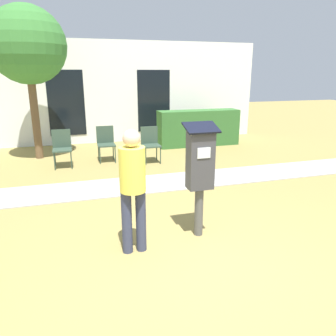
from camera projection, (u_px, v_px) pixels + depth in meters
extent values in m
plane|color=olive|center=(203.00, 270.00, 3.82)|extent=(40.00, 40.00, 0.00)
cube|color=#A3A099|center=(144.00, 184.00, 6.71)|extent=(12.00, 1.10, 0.02)
cube|color=white|center=(111.00, 92.00, 10.55)|extent=(10.00, 0.24, 3.20)
cube|color=black|center=(66.00, 103.00, 10.13)|extent=(1.10, 0.02, 2.00)
cube|color=black|center=(154.00, 101.00, 10.91)|extent=(1.10, 0.02, 2.00)
cylinder|color=#4C4C4C|center=(199.00, 212.00, 4.56)|extent=(0.12, 0.12, 0.70)
cube|color=#38383D|center=(200.00, 160.00, 4.35)|extent=(0.34, 0.22, 0.80)
cube|color=silver|center=(204.00, 153.00, 4.21)|extent=(0.18, 0.01, 0.14)
cube|color=black|center=(201.00, 128.00, 4.23)|extent=(0.44, 0.31, 0.12)
cylinder|color=#333851|center=(127.00, 222.00, 4.10)|extent=(0.13, 0.13, 0.82)
cylinder|color=#333851|center=(141.00, 221.00, 4.15)|extent=(0.13, 0.13, 0.82)
cylinder|color=#EADB4C|center=(132.00, 170.00, 3.93)|extent=(0.32, 0.32, 0.55)
sphere|color=#D8AD8C|center=(131.00, 138.00, 3.82)|extent=(0.21, 0.21, 0.21)
cylinder|color=#334738|center=(55.00, 162.00, 7.65)|extent=(0.03, 0.03, 0.42)
cylinder|color=#334738|center=(71.00, 160.00, 7.76)|extent=(0.03, 0.03, 0.42)
cylinder|color=#334738|center=(55.00, 158.00, 8.00)|extent=(0.03, 0.03, 0.42)
cylinder|color=#334738|center=(71.00, 157.00, 8.11)|extent=(0.03, 0.03, 0.42)
cube|color=#334738|center=(62.00, 150.00, 7.82)|extent=(0.44, 0.44, 0.04)
cube|color=#334738|center=(61.00, 138.00, 7.94)|extent=(0.44, 0.04, 0.44)
cylinder|color=#334738|center=(100.00, 156.00, 8.18)|extent=(0.03, 0.03, 0.42)
cylinder|color=#334738|center=(115.00, 155.00, 8.29)|extent=(0.03, 0.03, 0.42)
cylinder|color=#334738|center=(99.00, 152.00, 8.53)|extent=(0.03, 0.03, 0.42)
cylinder|color=#334738|center=(113.00, 152.00, 8.64)|extent=(0.03, 0.03, 0.42)
cube|color=#334738|center=(106.00, 145.00, 8.34)|extent=(0.44, 0.44, 0.04)
cube|color=#334738|center=(105.00, 134.00, 8.46)|extent=(0.44, 0.04, 0.44)
cylinder|color=#334738|center=(146.00, 157.00, 8.10)|extent=(0.03, 0.03, 0.42)
cylinder|color=#334738|center=(161.00, 156.00, 8.20)|extent=(0.03, 0.03, 0.42)
cylinder|color=#334738|center=(142.00, 153.00, 8.45)|extent=(0.03, 0.03, 0.42)
cylinder|color=#334738|center=(157.00, 152.00, 8.55)|extent=(0.03, 0.03, 0.42)
cube|color=#334738|center=(151.00, 146.00, 8.26)|extent=(0.44, 0.44, 0.04)
cube|color=#334738|center=(149.00, 135.00, 8.38)|extent=(0.44, 0.04, 0.44)
cube|color=#33662D|center=(198.00, 128.00, 10.23)|extent=(2.55, 0.60, 1.10)
cylinder|color=brown|center=(35.00, 117.00, 8.53)|extent=(0.20, 0.20, 2.20)
sphere|color=#387533|center=(27.00, 45.00, 8.03)|extent=(1.90, 1.90, 1.90)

